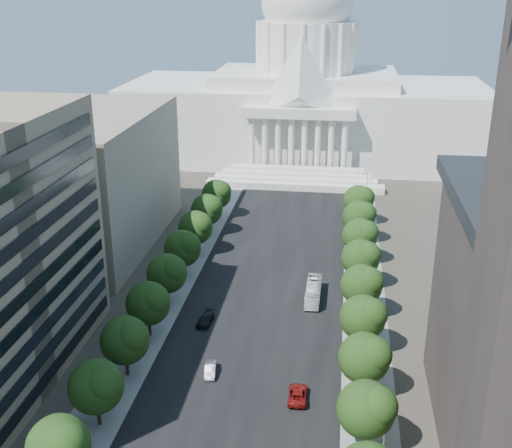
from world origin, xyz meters
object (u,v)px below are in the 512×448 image
at_px(car_silver, 210,370).
at_px(city_bus, 313,291).
at_px(car_red, 298,394).
at_px(car_dark_b, 206,319).

relative_size(car_silver, city_bus, 0.41).
xyz_separation_m(car_red, city_bus, (0.53, 31.99, 0.77)).
xyz_separation_m(car_dark_b, city_bus, (18.53, 12.03, 0.80)).
distance_m(car_silver, car_dark_b, 15.95).
relative_size(car_silver, car_dark_b, 0.86).
height_order(car_silver, city_bus, city_bus).
xyz_separation_m(car_silver, city_bus, (14.49, 27.46, 0.82)).
height_order(car_dark_b, city_bus, city_bus).
relative_size(car_dark_b, city_bus, 0.48).
bearing_deg(car_red, car_silver, -19.56).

